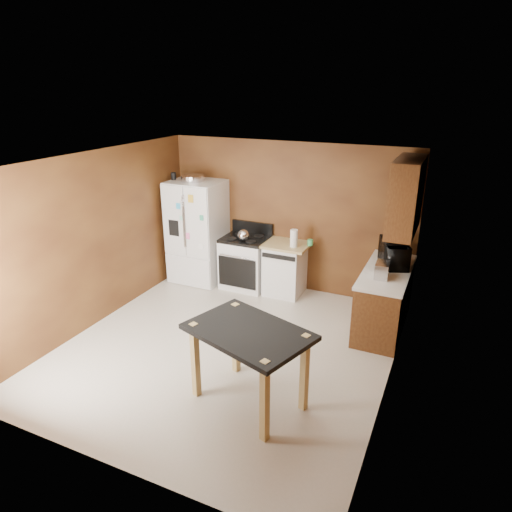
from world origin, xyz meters
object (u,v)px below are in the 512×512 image
Objects in this scene: pen_cup at (174,176)px; island at (249,341)px; roasting_pan at (193,178)px; toaster at (382,270)px; kettle at (243,235)px; paper_towel at (294,238)px; refrigerator at (197,232)px; green_canister at (310,242)px; microwave at (394,254)px; dishwasher at (285,268)px; gas_range at (246,262)px.

pen_cup is 3.95m from island.
roasting_pan reaches higher than toaster.
paper_towel reaches higher than kettle.
kettle is 0.68× the size of toaster.
refrigerator is 1.21× the size of island.
kettle is at bearing -165.78° from green_canister.
microwave is at bearing -14.27° from green_canister.
roasting_pan is 1.32m from kettle.
toaster reaches higher than dishwasher.
island is (-1.03, -2.04, -0.23)m from toaster.
microwave is at bearing -6.18° from paper_towel.
refrigerator is 1.01m from gas_range.
microwave is 2.56m from gas_range.
microwave is 0.67× the size of dishwasher.
island is at bearing -49.56° from roasting_pan.
gas_range is at bearing 116.24° from island.
microwave is at bearing -1.98° from pen_cup.
kettle is 0.11× the size of refrigerator.
refrigerator is at bearing 7.04° from pen_cup.
paper_towel is 1.06m from gas_range.
microwave is at bearing -3.04° from refrigerator.
toaster is (3.36, -0.70, -0.85)m from roasting_pan.
refrigerator is 2.02× the size of dishwasher.
microwave is 0.54× the size of gas_range.
dishwasher is at bearing 2.88° from roasting_pan.
dishwasher is 2.92m from island.
roasting_pan is 3.54m from toaster.
paper_towel is at bearing 100.04° from island.
roasting_pan is at bearing -177.12° from dishwasher.
refrigerator reaches higher than toaster.
paper_towel is at bearing -28.07° from dishwasher.
green_canister is (2.07, 0.17, -0.91)m from roasting_pan.
paper_towel is 0.19× the size of island.
green_canister is at bearing 95.18° from island.
island is (1.34, -2.63, -0.22)m from kettle.
green_canister reaches higher than island.
green_canister is at bearing 14.22° from kettle.
paper_towel is 2.78m from island.
paper_towel is at bearing -4.43° from gas_range.
island is at bearing -76.86° from dishwasher.
kettle reaches higher than island.
dishwasher is at bearing 15.75° from kettle.
roasting_pan is 3.75m from island.
kettle reaches higher than dishwasher.
gas_range reaches higher than dishwasher.
roasting_pan reaches higher than kettle.
gas_range is at bearing 104.53° from kettle.
refrigerator is at bearing 179.72° from paper_towel.
toaster is 2.29m from island.
pen_cup reaches higher than refrigerator.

